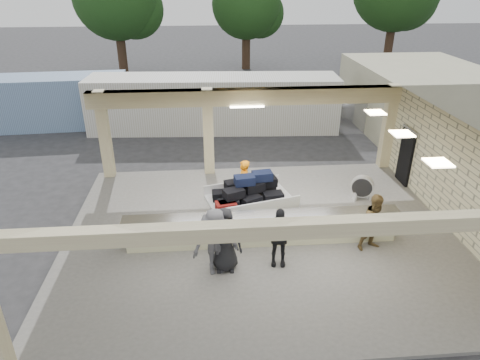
{
  "coord_description": "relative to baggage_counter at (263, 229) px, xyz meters",
  "views": [
    {
      "loc": [
        -1.55,
        -11.23,
        7.46
      ],
      "look_at": [
        -0.56,
        1.0,
        1.5
      ],
      "focal_mm": 32.0,
      "sensor_mm": 36.0,
      "label": 1
    }
  ],
  "objects": [
    {
      "name": "ground",
      "position": [
        0.0,
        0.5,
        -0.59
      ],
      "size": [
        120.0,
        120.0,
        0.0
      ],
      "primitive_type": "plane",
      "color": "#28282B",
      "rests_on": "ground"
    },
    {
      "name": "pavilion",
      "position": [
        0.21,
        1.16,
        0.76
      ],
      "size": [
        12.01,
        10.0,
        3.55
      ],
      "color": "#5F5C58",
      "rests_on": "ground"
    },
    {
      "name": "baggage_counter",
      "position": [
        0.0,
        0.0,
        0.0
      ],
      "size": [
        8.2,
        0.58,
        0.98
      ],
      "color": "beige",
      "rests_on": "pavilion"
    },
    {
      "name": "luggage_cart",
      "position": [
        -0.28,
        1.42,
        0.37
      ],
      "size": [
        3.05,
        2.32,
        1.58
      ],
      "rotation": [
        0.0,
        0.0,
        0.26
      ],
      "color": "silver",
      "rests_on": "pavilion"
    },
    {
      "name": "drum_fan",
      "position": [
        3.92,
        2.51,
        -0.01
      ],
      "size": [
        0.83,
        0.56,
        0.88
      ],
      "rotation": [
        0.0,
        0.0,
        -0.4
      ],
      "color": "silver",
      "rests_on": "pavilion"
    },
    {
      "name": "baggage_handler",
      "position": [
        -0.39,
        2.13,
        0.4
      ],
      "size": [
        0.39,
        0.67,
        1.78
      ],
      "primitive_type": "imported",
      "rotation": [
        0.0,
        0.0,
        4.66
      ],
      "color": "orange",
      "rests_on": "pavilion"
    },
    {
      "name": "passenger_a",
      "position": [
        3.19,
        -0.55,
        0.39
      ],
      "size": [
        0.92,
        0.58,
        1.76
      ],
      "primitive_type": "imported",
      "rotation": [
        0.0,
        0.0,
        0.26
      ],
      "color": "brown",
      "rests_on": "pavilion"
    },
    {
      "name": "passenger_b",
      "position": [
        0.29,
        -1.06,
        0.39
      ],
      "size": [
        1.07,
        0.5,
        1.76
      ],
      "primitive_type": "imported",
      "rotation": [
        0.0,
        0.0,
        -0.12
      ],
      "color": "black",
      "rests_on": "pavilion"
    },
    {
      "name": "passenger_c",
      "position": [
        -1.43,
        -1.3,
        0.48
      ],
      "size": [
        1.31,
        0.69,
        1.93
      ],
      "primitive_type": "imported",
      "rotation": [
        0.0,
        0.0,
        0.21
      ],
      "color": "#444448",
      "rests_on": "pavilion"
    },
    {
      "name": "passenger_d",
      "position": [
        -1.18,
        -1.17,
        0.45
      ],
      "size": [
        0.93,
        0.41,
        1.87
      ],
      "primitive_type": "imported",
      "rotation": [
        0.0,
        0.0,
        -0.04
      ],
      "color": "black",
      "rests_on": "pavilion"
    },
    {
      "name": "car_white_a",
      "position": [
        8.08,
        12.79,
        0.1
      ],
      "size": [
        5.17,
        3.24,
        1.37
      ],
      "primitive_type": "imported",
      "rotation": [
        0.0,
        0.0,
        1.79
      ],
      "color": "silver",
      "rests_on": "ground"
    },
    {
      "name": "car_white_b",
      "position": [
        12.68,
        13.74,
        0.07
      ],
      "size": [
        4.33,
        2.09,
        1.31
      ],
      "primitive_type": "imported",
      "rotation": [
        0.0,
        0.0,
        1.44
      ],
      "color": "silver",
      "rests_on": "ground"
    },
    {
      "name": "car_dark",
      "position": [
        5.47,
        16.08,
        0.18
      ],
      "size": [
        4.56,
        4.26,
        1.54
      ],
      "primitive_type": "imported",
      "rotation": [
        0.0,
        0.0,
        0.86
      ],
      "color": "black",
      "rests_on": "ground"
    },
    {
      "name": "container_white",
      "position": [
        -1.16,
        10.92,
        0.79
      ],
      "size": [
        12.82,
        3.26,
        2.75
      ],
      "primitive_type": "cube",
      "rotation": [
        0.0,
        0.0,
        -0.06
      ],
      "color": "silver",
      "rests_on": "ground"
    },
    {
      "name": "container_blue",
      "position": [
        -10.94,
        12.03,
        0.74
      ],
      "size": [
        10.34,
        3.08,
        2.65
      ],
      "primitive_type": "cube",
      "rotation": [
        0.0,
        0.0,
        0.06
      ],
      "color": "#789CC1",
      "rests_on": "ground"
    },
    {
      "name": "fence",
      "position": [
        11.0,
        9.5,
        0.47
      ],
      "size": [
        12.06,
        0.06,
        2.03
      ],
      "color": "gray",
      "rests_on": "ground"
    },
    {
      "name": "tree_left",
      "position": [
        -7.68,
        24.66,
        5.0
      ],
      "size": [
        6.6,
        6.3,
        9.0
      ],
      "color": "#382619",
      "rests_on": "ground"
    },
    {
      "name": "tree_mid",
      "position": [
        2.32,
        26.66,
        4.38
      ],
      "size": [
        6.0,
        5.6,
        8.0
      ],
      "color": "#382619",
      "rests_on": "ground"
    },
    {
      "name": "adjacent_building",
      "position": [
        9.5,
        10.5,
        1.01
      ],
      "size": [
        6.0,
        8.0,
        3.2
      ],
      "primitive_type": "cube",
      "color": "#B6B290",
      "rests_on": "ground"
    }
  ]
}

